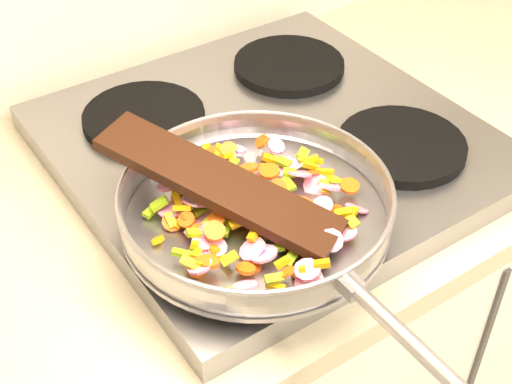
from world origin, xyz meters
TOP-DOWN VIEW (x-y plane):
  - base_cabinet at (0.00, 1.67)m, footprint 3.00×0.65m
  - cooktop at (-0.70, 1.67)m, footprint 0.60×0.60m
  - grate_fl at (-0.84, 1.52)m, footprint 0.19×0.19m
  - grate_fr at (-0.56, 1.52)m, footprint 0.19×0.19m
  - grate_bl at (-0.84, 1.81)m, footprint 0.19×0.19m
  - grate_br at (-0.56, 1.81)m, footprint 0.19×0.19m
  - saute_pan at (-0.83, 1.51)m, footprint 0.38×0.55m
  - vegetable_heap at (-0.84, 1.51)m, footprint 0.28×0.30m
  - wooden_spatula at (-0.87, 1.54)m, footprint 0.22×0.32m

SIDE VIEW (x-z plane):
  - base_cabinet at x=0.00m, z-range 0.00..0.86m
  - cooktop at x=-0.70m, z-range 0.90..0.94m
  - grate_fl at x=-0.84m, z-range 0.94..0.96m
  - grate_fr at x=-0.56m, z-range 0.94..0.96m
  - grate_bl at x=-0.84m, z-range 0.94..0.96m
  - grate_br at x=-0.56m, z-range 0.94..0.96m
  - vegetable_heap at x=-0.84m, z-range 0.95..1.00m
  - saute_pan at x=-0.83m, z-range 0.96..1.01m
  - wooden_spatula at x=-0.87m, z-range 0.97..1.05m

